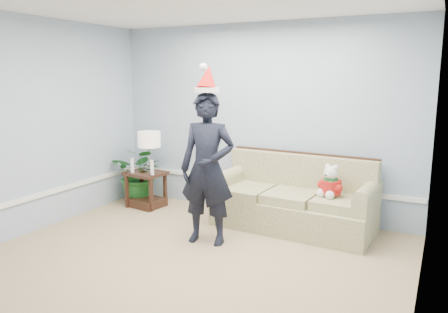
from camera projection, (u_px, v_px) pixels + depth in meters
room_shell at (156, 144)px, 4.00m from camera, size 4.54×5.04×2.74m
wainscot_trim at (137, 193)px, 5.72m from camera, size 4.49×4.99×0.06m
sofa at (294, 202)px, 5.70m from camera, size 2.09×1.00×0.95m
side_table at (146, 193)px, 6.65m from camera, size 0.62×0.55×0.54m
table_lamp at (149, 141)px, 6.55m from camera, size 0.34×0.34×0.61m
candle_pair at (142, 167)px, 6.45m from camera, size 0.42×0.06×0.22m
houseplant at (140, 174)px, 6.84m from camera, size 0.89×0.80×0.89m
man at (207, 169)px, 5.09m from camera, size 0.71×0.53×1.79m
santa_hat at (207, 80)px, 4.92m from camera, size 0.30×0.34×0.33m
teddy_bear at (331, 185)px, 5.35m from camera, size 0.33×0.33×0.41m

